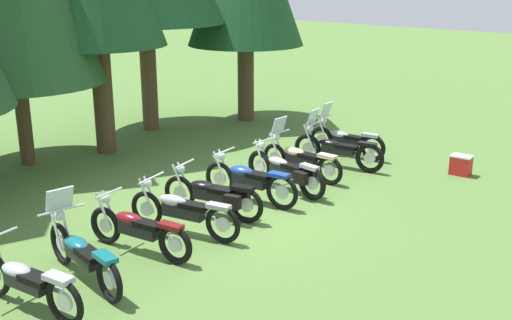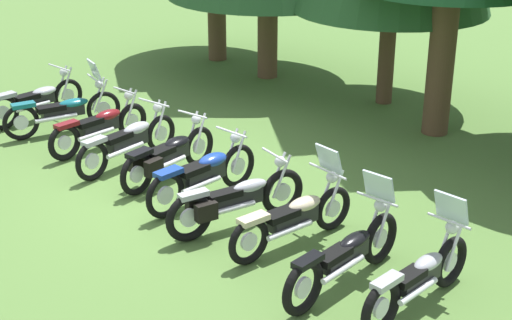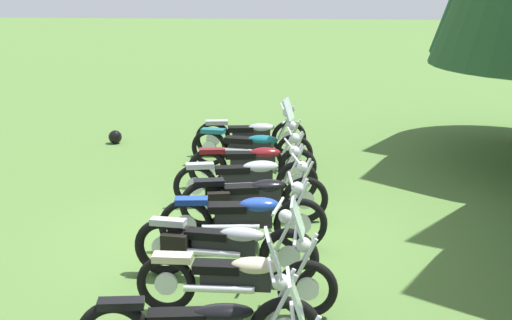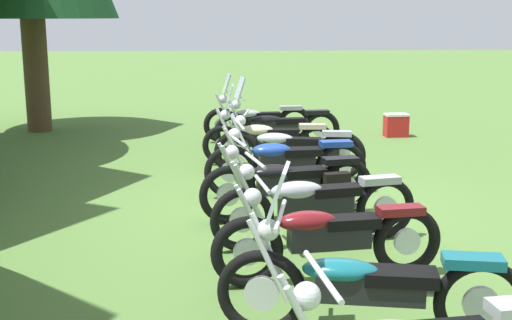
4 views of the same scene
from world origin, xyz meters
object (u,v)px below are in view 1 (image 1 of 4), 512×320
Objects in this scene: motorcycle_3 at (182,211)px; motorcycle_9 at (346,140)px; motorcycle_0 at (27,281)px; motorcycle_6 at (286,171)px; motorcycle_2 at (138,229)px; picnic_cooler at (461,165)px; motorcycle_5 at (249,180)px; motorcycle_7 at (300,158)px; motorcycle_8 at (337,149)px; motorcycle_4 at (214,195)px; motorcycle_1 at (82,253)px.

motorcycle_3 is 1.07× the size of motorcycle_9.
motorcycle_0 is 0.95× the size of motorcycle_6.
motorcycle_2 reaches higher than picnic_cooler.
motorcycle_9 is (9.39, 0.48, -0.00)m from motorcycle_0.
motorcycle_7 is at bearing -92.80° from motorcycle_5.
motorcycle_9 is (6.15, 0.30, -0.02)m from motorcycle_3.
picnic_cooler is at bearing -116.96° from motorcycle_2.
motorcycle_9 is at bearing -86.82° from motorcycle_7.
motorcycle_7 is 0.95× the size of motorcycle_8.
motorcycle_5 is 0.96× the size of motorcycle_8.
motorcycle_7 is at bearing -100.74° from motorcycle_4.
motorcycle_1 is 6.26m from motorcycle_7.
motorcycle_0 is 9.40m from motorcycle_9.
motorcycle_2 is at bearing 85.97° from motorcycle_5.
motorcycle_1 is at bearing 86.82° from motorcycle_5.
motorcycle_8 reaches higher than motorcycle_2.
motorcycle_1 is 4.28m from motorcycle_5.
motorcycle_1 is 9.14m from picnic_cooler.
motorcycle_7 is 3.81m from picnic_cooler.
motorcycle_6 is 1.00m from motorcycle_7.
motorcycle_2 is at bearing -91.74° from motorcycle_0.
motorcycle_7 is at bearing -98.76° from motorcycle_3.
motorcycle_2 is 1.03m from motorcycle_3.
motorcycle_9 reaches higher than motorcycle_7.
motorcycle_7 is 1.23m from motorcycle_8.
motorcycle_2 is at bearing 160.85° from picnic_cooler.
motorcycle_8 is 1.10× the size of motorcycle_9.
motorcycle_1 reaches higher than picnic_cooler.
motorcycle_4 is at bearing 153.64° from picnic_cooler.
picnic_cooler is (5.56, -2.76, -0.21)m from motorcycle_4.
motorcycle_4 is 0.93× the size of motorcycle_8.
motorcycle_9 is (4.11, 0.18, -0.04)m from motorcycle_5.
motorcycle_6 is at bearing 108.84° from motorcycle_7.
motorcycle_3 is 5.22m from motorcycle_8.
motorcycle_2 is at bearing 87.74° from motorcycle_9.
motorcycle_6 is at bearing 84.36° from motorcycle_8.
motorcycle_0 is 1.02m from motorcycle_1.
motorcycle_4 is at bearing -93.89° from motorcycle_3.
motorcycle_6 is (4.10, -0.10, 0.01)m from motorcycle_2.
motorcycle_7 reaches higher than motorcycle_0.
picnic_cooler is (0.41, -2.91, -0.20)m from motorcycle_9.
motorcycle_8 is 0.98m from motorcycle_9.
motorcycle_5 is 5.28m from picnic_cooler.
motorcycle_6 is (5.29, 0.00, -0.02)m from motorcycle_1.
motorcycle_4 reaches higher than motorcycle_3.
motorcycle_5 is at bearing 88.03° from motorcycle_9.
motorcycle_8 is at bearing 104.34° from motorcycle_9.
motorcycle_2 is at bearing 81.16° from motorcycle_4.
motorcycle_0 is 2.22m from motorcycle_2.
motorcycle_7 is 2.13m from motorcycle_9.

